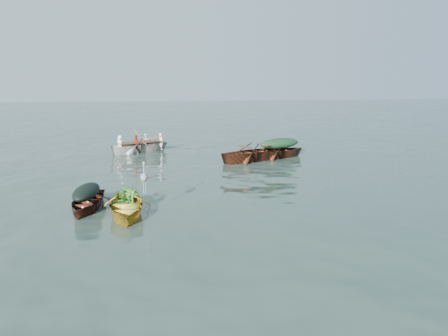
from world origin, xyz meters
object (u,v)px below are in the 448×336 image
object	(u,v)px
green_tarp_boat	(279,158)
rowed_boat	(141,152)
yellow_dinghy	(126,215)
dark_covered_boat	(87,209)
heron	(144,183)
open_wooden_boat	(254,161)

from	to	relation	value
green_tarp_boat	rowed_boat	distance (m)	7.37
yellow_dinghy	dark_covered_boat	xyz separation A→B (m)	(-1.17, 0.79, 0.00)
heron	rowed_boat	bearing A→B (deg)	89.38
dark_covered_boat	rowed_boat	world-z (taller)	rowed_boat
dark_covered_boat	heron	world-z (taller)	heron
dark_covered_boat	green_tarp_boat	world-z (taller)	green_tarp_boat
open_wooden_boat	heron	size ratio (longest dim) A/B	5.25
rowed_boat	yellow_dinghy	bearing A→B (deg)	154.10
heron	dark_covered_boat	bearing A→B (deg)	155.02
green_tarp_boat	open_wooden_boat	bearing A→B (deg)	90.00
yellow_dinghy	green_tarp_boat	xyz separation A→B (m)	(7.07, 8.43, 0.00)
open_wooden_boat	rowed_boat	world-z (taller)	open_wooden_boat
open_wooden_boat	rowed_boat	distance (m)	6.37
heron	yellow_dinghy	bearing A→B (deg)	-174.81
yellow_dinghy	heron	size ratio (longest dim) A/B	3.63
open_wooden_boat	heron	distance (m)	9.32
dark_covered_boat	heron	bearing A→B (deg)	-15.26
rowed_boat	heron	bearing A→B (deg)	156.90
dark_covered_boat	yellow_dinghy	bearing A→B (deg)	-26.61
dark_covered_boat	open_wooden_boat	xyz separation A→B (m)	(6.80, 7.03, 0.00)
green_tarp_boat	open_wooden_boat	distance (m)	1.56
green_tarp_boat	dark_covered_boat	bearing A→B (deg)	110.08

